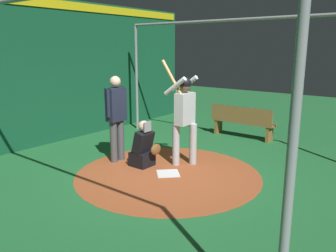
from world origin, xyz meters
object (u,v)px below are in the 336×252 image
(catcher, at_px, (144,148))
(bench, at_px, (242,121))
(home_plate, at_px, (168,173))
(batter, at_px, (184,112))
(umpire, at_px, (116,114))

(catcher, height_order, bench, catcher)
(home_plate, distance_m, catcher, 0.77)
(home_plate, distance_m, bench, 3.40)
(catcher, bearing_deg, home_plate, -4.63)
(batter, bearing_deg, home_plate, -81.50)
(home_plate, relative_size, umpire, 0.23)
(catcher, relative_size, bench, 0.55)
(catcher, xyz_separation_m, umpire, (-0.67, -0.09, 0.65))
(batter, distance_m, bench, 2.80)
(home_plate, height_order, catcher, catcher)
(batter, relative_size, bench, 1.23)
(batter, height_order, bench, batter)
(home_plate, bearing_deg, bench, 92.30)
(home_plate, bearing_deg, catcher, 175.37)
(home_plate, xyz_separation_m, bench, (-0.14, 3.37, 0.43))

